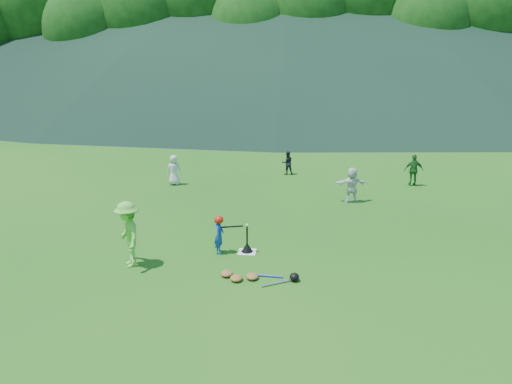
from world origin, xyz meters
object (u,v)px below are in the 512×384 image
(fielder_a, at_px, (174,170))
(batting_tee, at_px, (247,248))
(home_plate, at_px, (247,252))
(fielder_d, at_px, (352,185))
(adult_coach, at_px, (128,234))
(equipment_pile, at_px, (252,276))
(fielder_b, at_px, (287,163))
(fielder_c, at_px, (414,170))
(batter_child, at_px, (219,235))

(fielder_a, relative_size, batting_tee, 1.70)
(home_plate, relative_size, fielder_d, 0.37)
(adult_coach, xyz_separation_m, equipment_pile, (3.00, -0.48, -0.73))
(home_plate, relative_size, fielder_b, 0.46)
(batting_tee, height_order, equipment_pile, batting_tee)
(home_plate, bearing_deg, equipment_pile, -79.50)
(fielder_a, bearing_deg, batting_tee, 115.35)
(home_plate, relative_size, fielder_a, 0.39)
(fielder_a, distance_m, fielder_c, 9.14)
(home_plate, xyz_separation_m, adult_coach, (-2.72, -1.06, 0.79))
(fielder_c, bearing_deg, batting_tee, 49.62)
(batter_child, relative_size, fielder_b, 0.99)
(fielder_a, xyz_separation_m, fielder_b, (4.27, 2.07, -0.09))
(fielder_a, height_order, equipment_pile, fielder_a)
(home_plate, height_order, fielder_c, fielder_c)
(fielder_d, bearing_deg, fielder_b, -70.24)
(fielder_c, relative_size, equipment_pile, 0.67)
(batting_tee, bearing_deg, adult_coach, -158.75)
(batting_tee, bearing_deg, equipment_pile, -79.50)
(adult_coach, bearing_deg, fielder_d, 104.80)
(fielder_a, height_order, fielder_c, fielder_c)
(fielder_b, xyz_separation_m, equipment_pile, (-0.48, -10.01, -0.42))
(home_plate, height_order, fielder_a, fielder_a)
(home_plate, height_order, equipment_pile, equipment_pile)
(home_plate, distance_m, batter_child, 0.85)
(fielder_a, height_order, fielder_b, fielder_a)
(home_plate, bearing_deg, batter_child, -172.26)
(batter_child, relative_size, fielder_c, 0.80)
(adult_coach, relative_size, batting_tee, 2.35)
(adult_coach, height_order, batting_tee, adult_coach)
(batter_child, height_order, fielder_b, fielder_b)
(adult_coach, distance_m, equipment_pile, 3.13)
(batter_child, distance_m, equipment_pile, 1.80)
(adult_coach, distance_m, fielder_d, 8.17)
(adult_coach, height_order, fielder_a, adult_coach)
(fielder_c, height_order, fielder_d, fielder_c)
(fielder_a, relative_size, fielder_c, 0.96)
(adult_coach, relative_size, equipment_pile, 0.89)
(fielder_a, relative_size, fielder_b, 1.18)
(adult_coach, bearing_deg, batter_child, 85.25)
(home_plate, height_order, fielder_b, fielder_b)
(equipment_pile, bearing_deg, fielder_d, 66.15)
(fielder_a, xyz_separation_m, equipment_pile, (3.79, -7.94, -0.51))
(batter_child, xyz_separation_m, fielder_d, (3.76, 4.82, 0.12))
(fielder_a, bearing_deg, fielder_c, -178.96)
(home_plate, xyz_separation_m, batter_child, (-0.70, -0.10, 0.48))
(fielder_c, bearing_deg, equipment_pile, 56.27)
(fielder_b, bearing_deg, batting_tee, 67.83)
(fielder_b, bearing_deg, batter_child, 63.27)
(fielder_c, distance_m, equipment_pile, 10.17)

